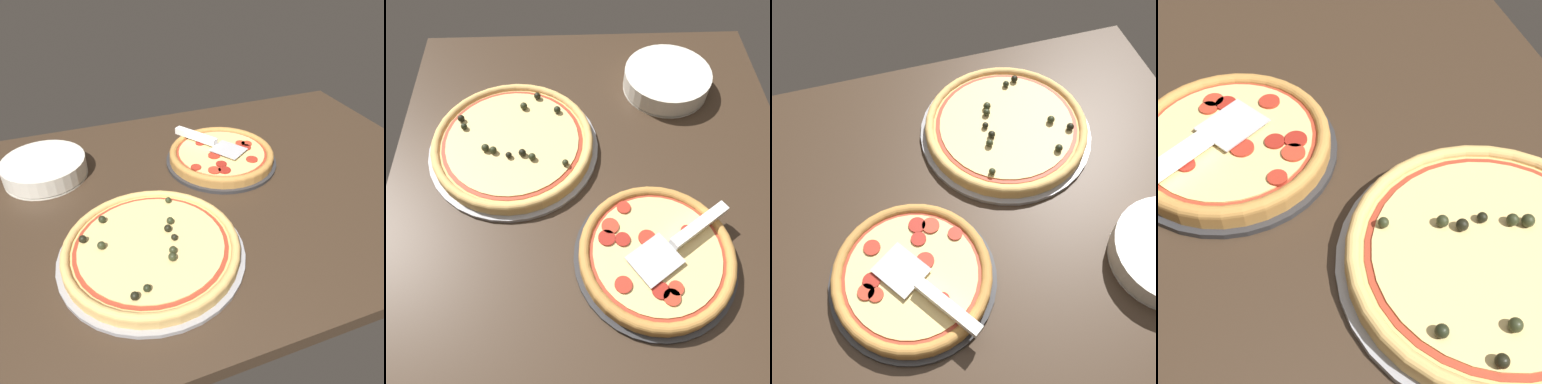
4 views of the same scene
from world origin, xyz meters
TOP-DOWN VIEW (x-y plane):
  - ground_plane at (0.00, 0.00)cm, footprint 138.20×97.05cm
  - pizza_pan_front at (-6.04, -11.07)cm, footprint 33.27×33.27cm
  - pizza_front at (-6.04, -11.04)cm, footprint 31.27×31.27cm
  - pizza_pan_back at (24.05, 19.28)cm, footprint 41.23×41.23cm
  - pizza_back at (24.06, 19.28)cm, footprint 38.76×38.76cm
  - serving_spatula at (-2.60, -17.98)cm, footprint 17.44×22.38cm
  - plate_stack at (44.30, -21.30)cm, footprint 23.18×23.18cm

SIDE VIEW (x-z plane):
  - ground_plane at x=0.00cm, z-range -3.60..0.00cm
  - pizza_pan_front at x=-6.04cm, z-range 0.00..1.00cm
  - pizza_pan_back at x=24.05cm, z-range 0.00..1.00cm
  - pizza_back at x=24.06cm, z-range 0.48..4.78cm
  - pizza_front at x=-6.04cm, z-range 1.07..4.34cm
  - plate_stack at x=44.30cm, z-range 0.00..5.60cm
  - serving_spatula at x=-2.60cm, z-range 4.09..6.09cm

